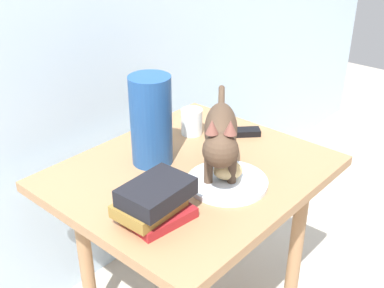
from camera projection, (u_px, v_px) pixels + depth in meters
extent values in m
cube|color=#9E724C|center=(192.00, 173.00, 1.38)|extent=(0.75, 0.63, 0.03)
cylinder|color=#9E724C|center=(296.00, 248.00, 1.53)|extent=(0.04, 0.04, 0.56)
cylinder|color=#9E724C|center=(85.00, 257.00, 1.49)|extent=(0.04, 0.04, 0.56)
cylinder|color=#9E724C|center=(186.00, 193.00, 1.81)|extent=(0.04, 0.04, 0.56)
cylinder|color=silver|center=(227.00, 182.00, 1.29)|extent=(0.22, 0.22, 0.01)
ellipsoid|color=#E0BC7A|center=(228.00, 170.00, 1.29)|extent=(0.10, 0.10, 0.05)
cylinder|color=#4C3828|center=(231.00, 171.00, 1.26)|extent=(0.02, 0.02, 0.10)
cylinder|color=#4C3828|center=(208.00, 170.00, 1.27)|extent=(0.02, 0.02, 0.10)
cylinder|color=#4C3828|center=(230.00, 143.00, 1.40)|extent=(0.02, 0.02, 0.10)
cylinder|color=#4C3828|center=(210.00, 143.00, 1.41)|extent=(0.02, 0.02, 0.10)
ellipsoid|color=#4C3828|center=(221.00, 129.00, 1.30)|extent=(0.26, 0.23, 0.11)
sphere|color=#4C3828|center=(220.00, 150.00, 1.16)|extent=(0.09, 0.09, 0.09)
cone|color=brown|center=(230.00, 127.00, 1.13)|extent=(0.03, 0.03, 0.03)
cone|color=brown|center=(212.00, 127.00, 1.13)|extent=(0.03, 0.03, 0.03)
cylinder|color=#4C3828|center=(222.00, 97.00, 1.47)|extent=(0.14, 0.11, 0.02)
cube|color=maroon|center=(159.00, 215.00, 1.15)|extent=(0.17, 0.13, 0.03)
cube|color=olive|center=(149.00, 206.00, 1.14)|extent=(0.16, 0.12, 0.03)
cube|color=black|center=(156.00, 192.00, 1.12)|extent=(0.17, 0.13, 0.04)
cylinder|color=navy|center=(151.00, 121.00, 1.35)|extent=(0.12, 0.12, 0.26)
cylinder|color=silver|center=(192.00, 122.00, 1.55)|extent=(0.07, 0.07, 0.08)
cylinder|color=silver|center=(192.00, 127.00, 1.56)|extent=(0.06, 0.06, 0.04)
cube|color=black|center=(237.00, 132.00, 1.56)|extent=(0.14, 0.14, 0.02)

